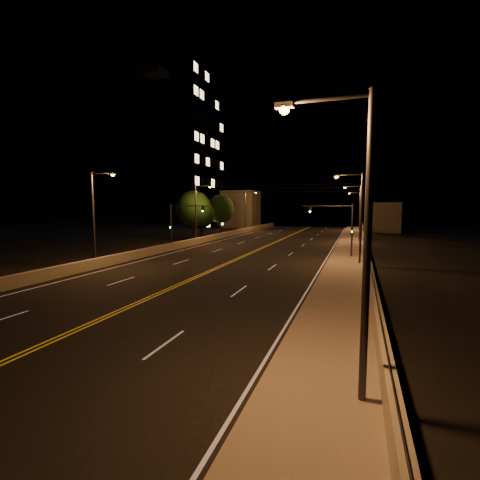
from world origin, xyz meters
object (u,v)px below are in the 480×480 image
(tree_2, at_px, (220,209))
(streetlight_4, at_px, (96,212))
(streetlight_5, at_px, (198,210))
(traffic_signal_right, at_px, (341,224))
(streetlight_3, at_px, (358,208))
(tree_1, at_px, (201,214))
(traffic_signal_left, at_px, (179,221))
(streetlight_1, at_px, (358,212))
(streetlight_2, at_px, (358,210))
(building_tower, at_px, (157,155))
(streetlight_0, at_px, (356,229))
(tree_0, at_px, (193,209))
(streetlight_6, at_px, (247,208))

(tree_2, bearing_deg, streetlight_4, -83.56)
(streetlight_4, bearing_deg, streetlight_5, 90.00)
(streetlight_4, height_order, traffic_signal_right, streetlight_4)
(streetlight_3, distance_m, tree_1, 34.96)
(streetlight_4, bearing_deg, streetlight_3, 68.34)
(streetlight_5, bearing_deg, traffic_signal_left, -81.38)
(streetlight_1, distance_m, streetlight_2, 19.92)
(traffic_signal_right, xyz_separation_m, building_tower, (-38.17, 26.65, 12.20))
(streetlight_3, bearing_deg, streetlight_5, -122.35)
(traffic_signal_left, distance_m, tree_1, 18.16)
(streetlight_2, height_order, streetlight_5, same)
(streetlight_4, height_order, traffic_signal_left, streetlight_4)
(streetlight_5, bearing_deg, streetlight_0, -58.64)
(streetlight_1, bearing_deg, streetlight_4, -159.02)
(building_tower, height_order, tree_0, building_tower)
(building_tower, bearing_deg, streetlight_5, -46.08)
(traffic_signal_left, relative_size, building_tower, 0.17)
(tree_0, bearing_deg, traffic_signal_right, -27.70)
(streetlight_0, distance_m, streetlight_4, 26.14)
(streetlight_5, distance_m, tree_1, 10.62)
(streetlight_4, distance_m, tree_0, 24.52)
(streetlight_2, xyz_separation_m, tree_1, (-25.41, 1.75, -0.94))
(streetlight_1, relative_size, building_tower, 0.25)
(streetlight_0, relative_size, streetlight_6, 1.00)
(streetlight_5, bearing_deg, streetlight_3, 57.65)
(streetlight_3, height_order, streetlight_6, same)
(streetlight_1, xyz_separation_m, streetlight_4, (-21.40, -8.20, 0.00))
(streetlight_2, height_order, traffic_signal_left, streetlight_2)
(streetlight_0, distance_m, tree_1, 51.60)
(streetlight_6, height_order, tree_1, streetlight_6)
(streetlight_0, height_order, tree_0, streetlight_0)
(streetlight_3, relative_size, tree_2, 1.10)
(streetlight_6, distance_m, tree_2, 5.49)
(streetlight_4, distance_m, tree_1, 30.16)
(tree_1, height_order, tree_2, tree_2)
(streetlight_2, xyz_separation_m, tree_2, (-25.87, 11.48, -0.11))
(traffic_signal_left, relative_size, tree_2, 0.74)
(tree_2, bearing_deg, traffic_signal_left, -78.28)
(streetlight_4, height_order, streetlight_5, same)
(streetlight_3, bearing_deg, streetlight_1, -90.00)
(streetlight_2, bearing_deg, streetlight_1, -90.00)
(traffic_signal_right, distance_m, tree_1, 29.53)
(streetlight_0, xyz_separation_m, tree_2, (-25.87, 54.63, -0.11))
(streetlight_2, height_order, traffic_signal_right, streetlight_2)
(building_tower, height_order, tree_1, building_tower)
(streetlight_1, bearing_deg, streetlight_5, 150.94)
(traffic_signal_left, relative_size, tree_0, 0.72)
(streetlight_4, xyz_separation_m, tree_0, (-2.80, 24.35, 0.02))
(streetlight_1, bearing_deg, tree_1, 139.54)
(streetlight_4, xyz_separation_m, building_tower, (-18.32, 39.12, 10.94))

